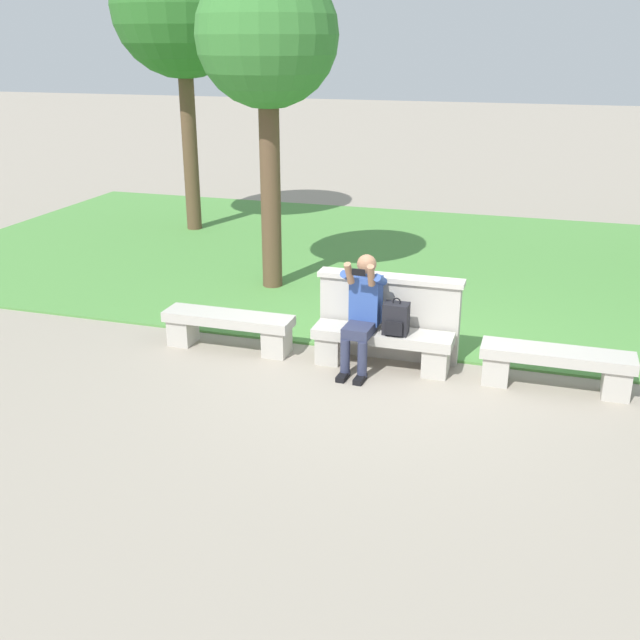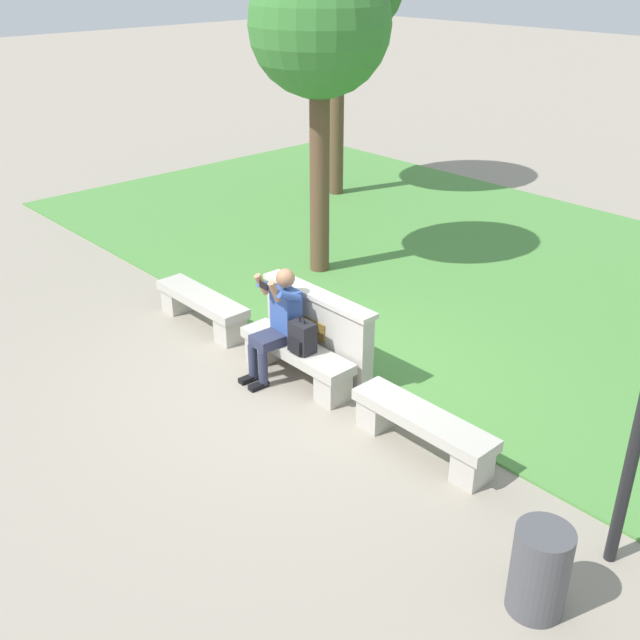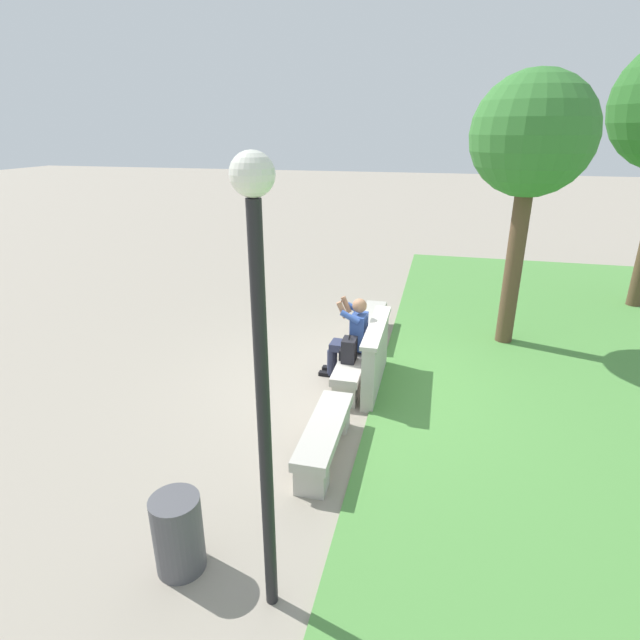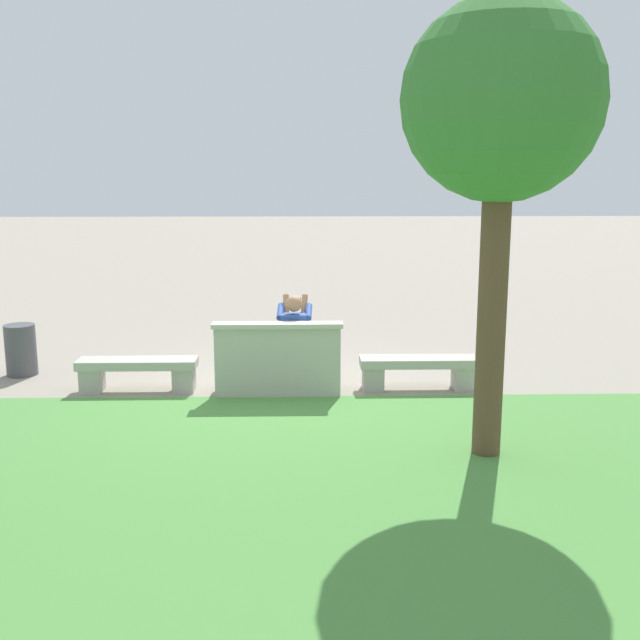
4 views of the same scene
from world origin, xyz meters
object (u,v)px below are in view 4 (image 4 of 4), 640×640
object	(u,v)px
backpack	(267,345)
trash_bin	(21,350)
bench_mid	(138,371)
bench_main	(418,369)
tree_behind_wall	(501,107)
bench_near	(279,370)
person_photographer	(295,336)

from	to	relation	value
backpack	trash_bin	distance (m)	3.75
bench_mid	backpack	size ratio (longest dim) A/B	3.75
bench_main	tree_behind_wall	size ratio (longest dim) A/B	0.35
trash_bin	backpack	bearing A→B (deg)	167.07
backpack	tree_behind_wall	xyz separation A→B (m)	(-2.41, 2.48, 2.92)
bench_near	backpack	distance (m)	0.37
bench_main	backpack	size ratio (longest dim) A/B	3.75
trash_bin	bench_mid	bearing A→B (deg)	154.93
bench_mid	backpack	distance (m)	1.79
backpack	trash_bin	bearing A→B (deg)	-12.93
bench_main	trash_bin	world-z (taller)	trash_bin
bench_main	bench_mid	size ratio (longest dim) A/B	1.00
bench_main	tree_behind_wall	xyz separation A→B (m)	(-0.34, 2.43, 3.26)
backpack	person_photographer	bearing A→B (deg)	-175.35
bench_near	tree_behind_wall	world-z (taller)	tree_behind_wall
bench_mid	trash_bin	world-z (taller)	trash_bin
tree_behind_wall	trash_bin	size ratio (longest dim) A/B	6.14
bench_mid	person_photographer	xyz separation A→B (m)	(-2.13, -0.08, 0.45)
person_photographer	backpack	xyz separation A→B (m)	(0.38, 0.03, -0.11)
bench_near	backpack	bearing A→B (deg)	-16.85
person_photographer	trash_bin	bearing A→B (deg)	-11.33
backpack	trash_bin	xyz separation A→B (m)	(3.65, -0.84, -0.25)
bench_near	bench_mid	world-z (taller)	same
bench_near	trash_bin	bearing A→B (deg)	-13.09
person_photographer	tree_behind_wall	distance (m)	4.29
bench_near	backpack	xyz separation A→B (m)	(0.16, -0.05, 0.34)
person_photographer	backpack	size ratio (longest dim) A/B	3.08
person_photographer	bench_main	bearing A→B (deg)	177.37
bench_main	person_photographer	world-z (taller)	person_photographer
person_photographer	trash_bin	distance (m)	4.12
bench_main	tree_behind_wall	distance (m)	4.08
person_photographer	tree_behind_wall	xyz separation A→B (m)	(-2.04, 2.51, 2.81)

